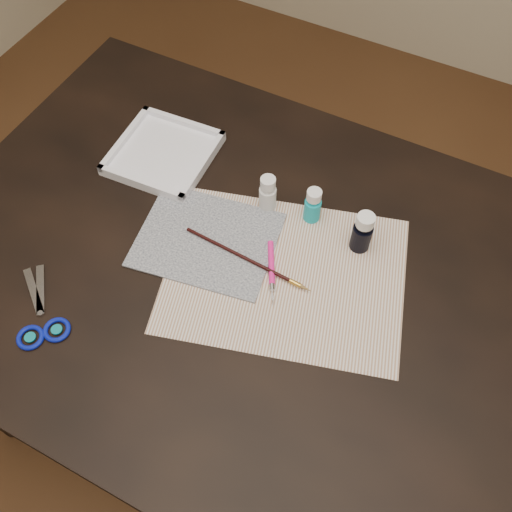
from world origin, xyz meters
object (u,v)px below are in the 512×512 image
at_px(canvas, 207,239).
at_px(paint_bottle_cyan, 313,205).
at_px(paint_bottle_navy, 362,232).
at_px(scissors, 35,307).
at_px(paint_bottle_white, 268,193).
at_px(paper, 285,274).
at_px(palette_tray, 163,153).

bearing_deg(canvas, paint_bottle_cyan, 42.30).
bearing_deg(paint_bottle_navy, scissors, -140.03).
bearing_deg(paint_bottle_white, paper, -51.85).
distance_m(paint_bottle_navy, palette_tray, 0.46).
height_order(paint_bottle_white, paint_bottle_navy, paint_bottle_navy).
height_order(paint_bottle_cyan, paint_bottle_navy, paint_bottle_navy).
relative_size(paint_bottle_navy, palette_tray, 0.47).
relative_size(canvas, paint_bottle_navy, 2.80).
xyz_separation_m(paint_bottle_white, paint_bottle_cyan, (0.09, 0.01, -0.00)).
bearing_deg(canvas, scissors, -126.67).
distance_m(paint_bottle_cyan, palette_tray, 0.35).
relative_size(paint_bottle_white, paint_bottle_cyan, 1.04).
bearing_deg(paint_bottle_cyan, paper, -85.75).
bearing_deg(paint_bottle_navy, paint_bottle_white, 178.31).
relative_size(paint_bottle_white, scissors, 0.45).
distance_m(paint_bottle_cyan, scissors, 0.55).
bearing_deg(canvas, paper, -0.06).
bearing_deg(palette_tray, paint_bottle_white, -4.12).
relative_size(canvas, paint_bottle_white, 3.13).
distance_m(paint_bottle_white, palette_tray, 0.26).
height_order(canvas, paint_bottle_cyan, paint_bottle_cyan).
distance_m(canvas, scissors, 0.34).
relative_size(paint_bottle_white, palette_tray, 0.42).
height_order(canvas, paint_bottle_navy, paint_bottle_navy).
xyz_separation_m(canvas, paint_bottle_navy, (0.27, 0.12, 0.04)).
bearing_deg(paint_bottle_navy, canvas, -155.31).
bearing_deg(paint_bottle_cyan, paint_bottle_white, -170.93).
height_order(paint_bottle_cyan, scissors, paint_bottle_cyan).
distance_m(paper, paint_bottle_cyan, 0.15).
height_order(scissors, palette_tray, palette_tray).
distance_m(paint_bottle_white, scissors, 0.48).
xyz_separation_m(paint_bottle_white, palette_tray, (-0.26, 0.02, -0.03)).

